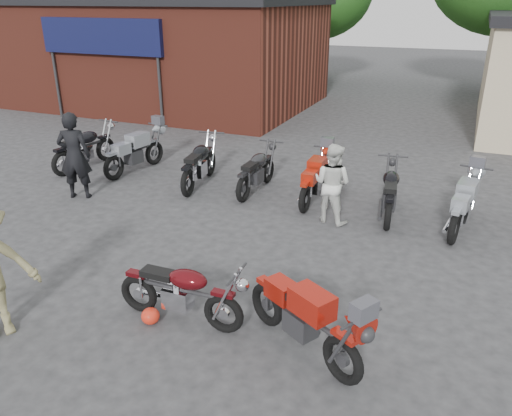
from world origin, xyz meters
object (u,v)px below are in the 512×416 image
at_px(person_dark, 75,156).
at_px(row_bike_2, 199,161).
at_px(row_bike_0, 85,146).
at_px(person_light, 332,183).
at_px(row_bike_6, 464,202).
at_px(row_bike_3, 257,168).
at_px(row_bike_1, 135,149).
at_px(row_bike_4, 315,176).
at_px(helmet, 150,316).
at_px(vintage_motorcycle, 181,289).
at_px(sportbike, 305,314).
at_px(row_bike_5, 390,189).

distance_m(person_dark, row_bike_2, 2.83).
relative_size(row_bike_0, row_bike_2, 1.00).
bearing_deg(person_light, row_bike_6, -152.86).
bearing_deg(row_bike_3, person_light, -114.77).
distance_m(row_bike_1, row_bike_4, 4.90).
distance_m(helmet, row_bike_0, 7.67).
bearing_deg(row_bike_0, row_bike_4, -83.71).
height_order(vintage_motorcycle, row_bike_6, row_bike_6).
relative_size(row_bike_4, row_bike_6, 0.98).
bearing_deg(helmet, sportbike, 6.87).
bearing_deg(vintage_motorcycle, person_light, 75.50).
xyz_separation_m(row_bike_0, row_bike_6, (9.43, -0.21, -0.03)).
bearing_deg(row_bike_5, row_bike_2, 81.13).
bearing_deg(row_bike_5, vintage_motorcycle, 149.86).
distance_m(helmet, row_bike_4, 5.42).
distance_m(person_dark, row_bike_4, 5.38).
relative_size(row_bike_2, row_bike_5, 1.05).
height_order(vintage_motorcycle, row_bike_4, row_bike_4).
height_order(vintage_motorcycle, row_bike_2, row_bike_2).
distance_m(sportbike, row_bike_5, 4.92).
bearing_deg(sportbike, row_bike_0, 177.13).
height_order(row_bike_5, row_bike_6, row_bike_6).
distance_m(vintage_motorcycle, row_bike_6, 5.92).
bearing_deg(row_bike_5, person_dark, 96.47).
bearing_deg(row_bike_0, helmet, -127.91).
bearing_deg(row_bike_1, sportbike, -122.01).
bearing_deg(row_bike_0, row_bike_1, -75.16).
bearing_deg(sportbike, person_dark, -176.50).
distance_m(vintage_motorcycle, row_bike_0, 7.81).
height_order(row_bike_0, row_bike_6, row_bike_0).
xyz_separation_m(person_light, row_bike_2, (-3.49, 0.83, -0.20)).
relative_size(person_dark, row_bike_1, 0.95).
xyz_separation_m(sportbike, row_bike_1, (-6.31, 5.22, 0.03)).
relative_size(row_bike_0, row_bike_3, 1.08).
height_order(row_bike_1, row_bike_5, row_bike_1).
distance_m(person_light, row_bike_1, 5.63).
relative_size(vintage_motorcycle, row_bike_3, 0.96).
distance_m(row_bike_1, row_bike_3, 3.47).
relative_size(vintage_motorcycle, row_bike_5, 0.93).
bearing_deg(row_bike_3, row_bike_1, 89.30).
bearing_deg(person_dark, row_bike_5, 171.55).
distance_m(sportbike, row_bike_1, 8.19).
xyz_separation_m(helmet, row_bike_4, (0.75, 5.35, 0.45)).
bearing_deg(row_bike_1, row_bike_5, -85.06).
relative_size(vintage_motorcycle, person_light, 1.14).
height_order(person_light, row_bike_0, person_light).
relative_size(helmet, person_light, 0.16).
bearing_deg(row_bike_1, row_bike_3, -83.94).
distance_m(helmet, row_bike_6, 6.34).
height_order(person_dark, row_bike_5, person_dark).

